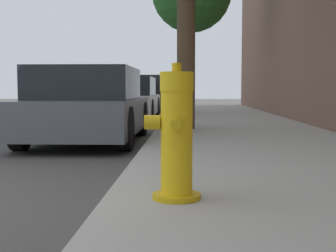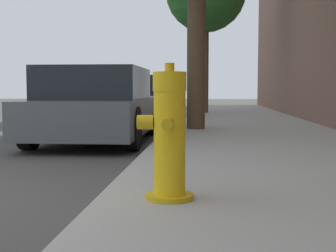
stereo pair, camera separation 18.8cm
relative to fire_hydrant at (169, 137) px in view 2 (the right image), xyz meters
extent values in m
cube|color=#99968E|center=(1.11, -0.04, -0.52)|extent=(3.28, 40.00, 0.16)
cylinder|color=#C39C11|center=(0.00, 0.00, -0.43)|extent=(0.35, 0.35, 0.04)
cylinder|color=yellow|center=(0.00, 0.00, -0.04)|extent=(0.23, 0.23, 0.73)
cylinder|color=yellow|center=(0.00, 0.00, 0.39)|extent=(0.24, 0.24, 0.14)
cylinder|color=#C39C11|center=(0.00, 0.00, 0.49)|extent=(0.07, 0.07, 0.06)
cylinder|color=#C39C11|center=(0.00, -0.16, 0.11)|extent=(0.08, 0.10, 0.08)
cylinder|color=#C39C11|center=(0.00, 0.16, 0.11)|extent=(0.08, 0.10, 0.08)
cylinder|color=#C39C11|center=(-0.17, 0.00, 0.11)|extent=(0.12, 0.10, 0.10)
cube|color=#4C5156|center=(-1.66, 4.91, -0.13)|extent=(1.78, 3.92, 0.58)
cube|color=black|center=(-1.66, 4.75, 0.44)|extent=(1.64, 2.16, 0.55)
cylinder|color=black|center=(-2.48, 6.13, -0.26)|extent=(0.20, 0.68, 0.68)
cylinder|color=black|center=(-0.85, 6.13, -0.26)|extent=(0.20, 0.68, 0.68)
cylinder|color=black|center=(-2.48, 3.70, -0.26)|extent=(0.20, 0.68, 0.68)
cylinder|color=black|center=(-0.85, 3.70, -0.26)|extent=(0.20, 0.68, 0.68)
cube|color=silver|center=(-1.71, 10.77, -0.13)|extent=(1.68, 4.20, 0.57)
cube|color=black|center=(-1.71, 10.60, 0.42)|extent=(1.54, 2.31, 0.54)
cylinder|color=black|center=(-2.47, 12.07, -0.27)|extent=(0.20, 0.66, 0.66)
cylinder|color=black|center=(-0.95, 12.07, -0.27)|extent=(0.20, 0.66, 0.66)
cylinder|color=black|center=(-2.47, 9.46, -0.27)|extent=(0.20, 0.66, 0.66)
cylinder|color=black|center=(-0.95, 9.46, -0.27)|extent=(0.20, 0.66, 0.66)
cube|color=black|center=(-1.83, 16.74, -0.05)|extent=(1.81, 4.15, 0.72)
cube|color=black|center=(-1.83, 16.57, 0.61)|extent=(1.66, 2.28, 0.59)
cylinder|color=black|center=(-2.65, 18.02, -0.25)|extent=(0.20, 0.71, 0.71)
cylinder|color=black|center=(-1.00, 18.02, -0.25)|extent=(0.20, 0.71, 0.71)
cylinder|color=black|center=(-2.65, 15.45, -0.25)|extent=(0.20, 0.71, 0.71)
cylinder|color=black|center=(-1.00, 15.45, -0.25)|extent=(0.20, 0.71, 0.71)
cylinder|color=brown|center=(0.05, 5.95, 1.13)|extent=(0.36, 0.36, 3.14)
cylinder|color=brown|center=(0.22, 12.27, 1.10)|extent=(0.21, 0.21, 3.09)
camera|label=1|loc=(0.08, -3.30, 0.34)|focal=50.00mm
camera|label=2|loc=(0.27, -3.29, 0.34)|focal=50.00mm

